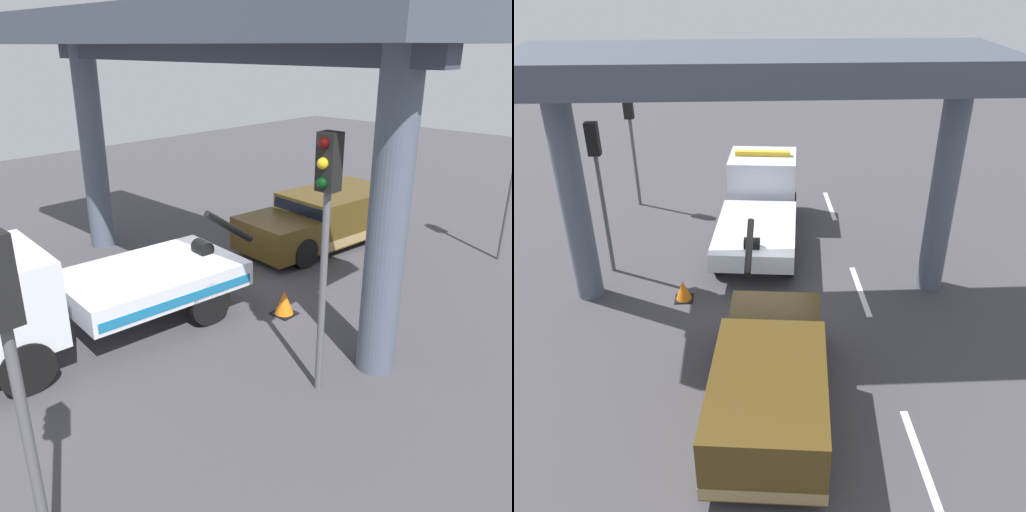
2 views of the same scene
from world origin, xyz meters
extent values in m
cube|color=#423F44|center=(0.00, 0.00, -0.05)|extent=(60.00, 40.00, 0.10)
cube|color=silver|center=(-6.00, -2.80, 0.00)|extent=(2.60, 0.16, 0.01)
cube|color=silver|center=(0.00, -2.80, 0.00)|extent=(2.60, 0.16, 0.01)
cube|color=silver|center=(6.00, -2.80, 0.00)|extent=(2.60, 0.16, 0.01)
cube|color=silver|center=(1.90, 0.12, 0.93)|extent=(4.07, 2.78, 0.55)
cube|color=silver|center=(5.21, -0.22, 1.48)|extent=(2.27, 2.50, 1.65)
cube|color=black|center=(5.82, -0.29, 1.84)|extent=(0.29, 2.20, 0.66)
cube|color=#196B9E|center=(2.03, 1.32, 0.84)|extent=(3.63, 0.40, 0.20)
cylinder|color=black|center=(-0.28, 0.34, 1.66)|extent=(1.42, 0.32, 1.07)
cylinder|color=black|center=(0.52, 0.26, 1.32)|extent=(0.40, 0.48, 0.36)
cube|color=yellow|center=(5.21, -0.22, 2.38)|extent=(0.44, 1.93, 0.16)
cylinder|color=black|center=(5.12, 0.83, 0.50)|extent=(1.03, 0.42, 1.00)
cylinder|color=black|center=(4.91, -1.24, 0.50)|extent=(1.03, 0.42, 1.00)
cylinder|color=black|center=(1.25, 1.23, 0.50)|extent=(1.03, 0.42, 1.00)
cylinder|color=black|center=(1.03, -0.84, 0.50)|extent=(1.03, 0.42, 1.00)
cube|color=#4C3814|center=(-5.21, 0.07, 0.91)|extent=(3.66, 2.54, 1.35)
cube|color=#4C3814|center=(-2.63, -0.20, 0.71)|extent=(1.94, 2.28, 0.95)
cube|color=black|center=(-3.47, -0.11, 1.20)|extent=(0.26, 1.93, 0.59)
cube|color=#9E8451|center=(-5.21, 0.07, 0.41)|extent=(3.69, 2.56, 0.28)
cylinder|color=black|center=(-2.68, 0.77, 0.42)|extent=(0.86, 0.36, 0.84)
cylinder|color=black|center=(-2.88, -1.14, 0.42)|extent=(0.86, 0.36, 0.84)
cylinder|color=black|center=(-6.05, 1.12, 0.42)|extent=(0.86, 0.36, 0.84)
cylinder|color=black|center=(-6.25, -0.79, 0.42)|extent=(0.86, 0.36, 0.84)
cylinder|color=#4C5666|center=(0.20, 4.83, 2.88)|extent=(0.70, 0.70, 5.76)
cylinder|color=#4C5666|center=(0.20, -4.83, 2.88)|extent=(0.70, 0.70, 5.76)
cube|color=#414956|center=(0.20, 0.00, 6.13)|extent=(3.60, 11.66, 0.74)
cube|color=#353C47|center=(0.20, 0.00, 5.58)|extent=(0.50, 11.26, 0.36)
cylinder|color=#515456|center=(1.50, 4.47, 1.82)|extent=(0.12, 0.12, 3.64)
cube|color=black|center=(1.50, 4.47, 4.09)|extent=(0.28, 0.32, 0.90)
sphere|color=#360605|center=(1.66, 4.47, 4.39)|extent=(0.18, 0.18, 0.18)
sphere|color=gold|center=(1.66, 4.47, 4.09)|extent=(0.18, 0.18, 0.18)
sphere|color=black|center=(1.66, 4.47, 3.79)|extent=(0.18, 0.18, 0.18)
cylinder|color=#515456|center=(6.50, 4.47, 1.66)|extent=(0.12, 0.12, 3.31)
cube|color=black|center=(6.50, 4.47, 3.76)|extent=(0.28, 0.32, 0.90)
sphere|color=#360605|center=(6.66, 4.47, 4.06)|extent=(0.18, 0.18, 0.18)
sphere|color=gold|center=(6.66, 4.47, 3.76)|extent=(0.18, 0.18, 0.18)
sphere|color=black|center=(6.66, 4.47, 3.46)|extent=(0.18, 0.18, 0.18)
cone|color=orange|center=(-0.21, 2.19, 0.30)|extent=(0.45, 0.45, 0.59)
cube|color=black|center=(-0.21, 2.19, 0.01)|extent=(0.50, 0.50, 0.03)
camera|label=1|loc=(8.03, 9.17, 5.73)|focal=37.16mm
camera|label=2|loc=(-12.91, 0.41, 8.39)|focal=38.02mm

